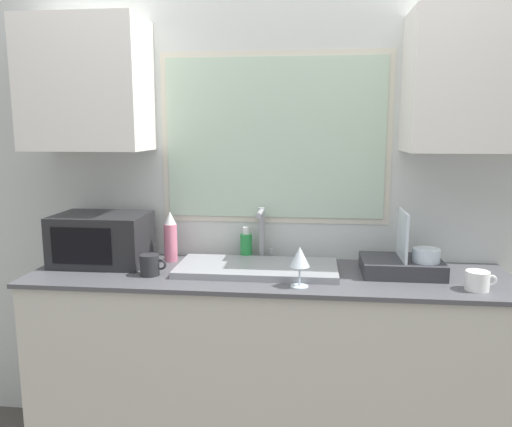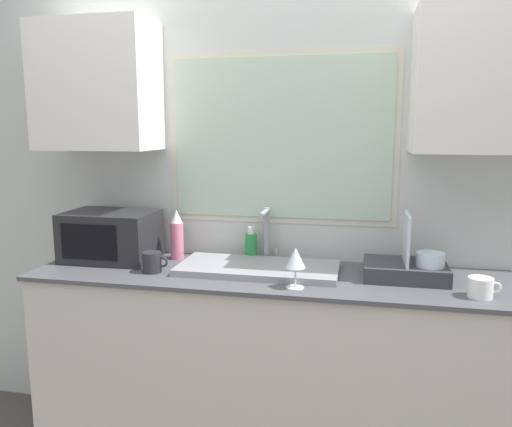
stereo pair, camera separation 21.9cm
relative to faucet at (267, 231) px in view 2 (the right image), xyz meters
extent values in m
cube|color=beige|center=(0.05, -0.20, -0.63)|extent=(2.16, 0.56, 0.91)
cube|color=#4C4C51|center=(0.05, -0.20, -0.17)|extent=(2.19, 0.59, 0.02)
cube|color=silver|center=(0.05, 0.10, 0.21)|extent=(6.00, 0.06, 2.60)
cube|color=beige|center=(0.05, 0.07, 0.45)|extent=(1.14, 0.01, 0.84)
cube|color=#B2CCB2|center=(0.05, 0.07, 0.45)|extent=(1.08, 0.01, 0.78)
cube|color=white|center=(-0.83, -0.09, 0.70)|extent=(0.57, 0.32, 0.61)
cube|color=white|center=(0.94, -0.09, 0.70)|extent=(0.57, 0.32, 0.61)
cube|color=gray|center=(0.00, -0.18, -0.14)|extent=(0.74, 0.34, 0.03)
cylinder|color=#99999E|center=(0.00, 0.02, -0.02)|extent=(0.03, 0.03, 0.27)
cylinder|color=#99999E|center=(0.00, -0.05, 0.10)|extent=(0.03, 0.15, 0.03)
cylinder|color=#99999E|center=(0.05, 0.02, -0.13)|extent=(0.02, 0.02, 0.06)
cube|color=#232326|center=(-0.77, -0.13, -0.03)|extent=(0.44, 0.31, 0.24)
cube|color=black|center=(-0.81, -0.28, -0.03)|extent=(0.29, 0.01, 0.17)
cube|color=#333338|center=(0.65, -0.15, -0.12)|extent=(0.36, 0.27, 0.07)
cube|color=silver|center=(0.65, -0.15, 0.02)|extent=(0.01, 0.22, 0.22)
cylinder|color=silver|center=(0.75, -0.19, -0.06)|extent=(0.12, 0.12, 0.06)
cylinder|color=#D8728C|center=(-0.45, -0.05, -0.06)|extent=(0.07, 0.07, 0.19)
cone|color=silver|center=(-0.45, -0.05, 0.06)|extent=(0.06, 0.06, 0.07)
cylinder|color=#268C3F|center=(-0.08, 0.01, -0.09)|extent=(0.06, 0.06, 0.13)
cylinder|color=white|center=(-0.08, 0.01, 0.00)|extent=(0.03, 0.03, 0.04)
cylinder|color=#262628|center=(-0.48, -0.30, -0.11)|extent=(0.09, 0.09, 0.09)
torus|color=#262628|center=(-0.43, -0.30, -0.10)|extent=(0.05, 0.01, 0.05)
cylinder|color=silver|center=(0.20, -0.39, -0.15)|extent=(0.08, 0.08, 0.00)
cylinder|color=silver|center=(0.20, -0.39, -0.11)|extent=(0.01, 0.01, 0.08)
cone|color=silver|center=(0.20, -0.39, -0.03)|extent=(0.08, 0.08, 0.08)
cylinder|color=white|center=(0.92, -0.36, -0.12)|extent=(0.10, 0.10, 0.08)
torus|color=white|center=(0.98, -0.36, -0.11)|extent=(0.04, 0.01, 0.04)
camera|label=1|loc=(0.23, -2.41, 0.49)|focal=35.00mm
camera|label=2|loc=(0.45, -2.37, 0.49)|focal=35.00mm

